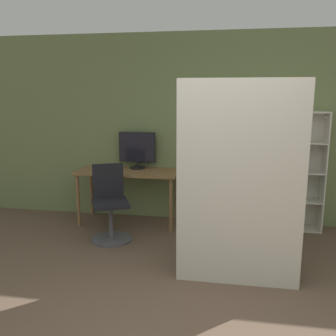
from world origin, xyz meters
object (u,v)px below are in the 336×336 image
bookshelf (284,172)px  mattress_near (240,184)px  office_chair (110,209)px  monitor (137,149)px  mattress_far (240,178)px

bookshelf → mattress_near: bearing=-110.2°
office_chair → mattress_near: mattress_near is taller
monitor → office_chair: size_ratio=0.56×
monitor → mattress_near: bearing=-49.1°
mattress_far → monitor: bearing=136.7°
office_chair → mattress_near: 1.91m
monitor → mattress_far: 2.00m
office_chair → monitor: bearing=79.7°
mattress_near → mattress_far: 0.31m
mattress_near → mattress_far: same height
monitor → bookshelf: 2.09m
bookshelf → mattress_far: 1.52m
monitor → mattress_near: size_ratio=0.27×
monitor → mattress_far: size_ratio=0.27×
office_chair → bookshelf: (2.22, 0.83, 0.39)m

